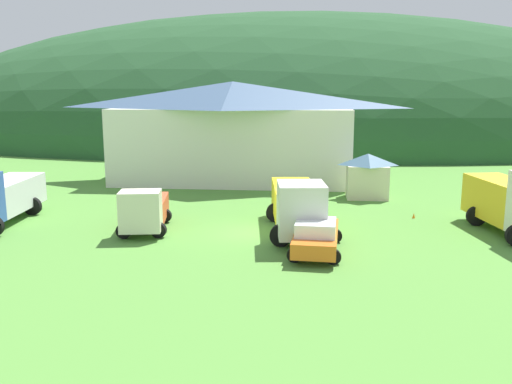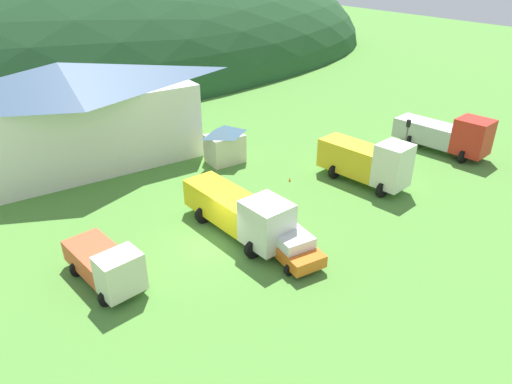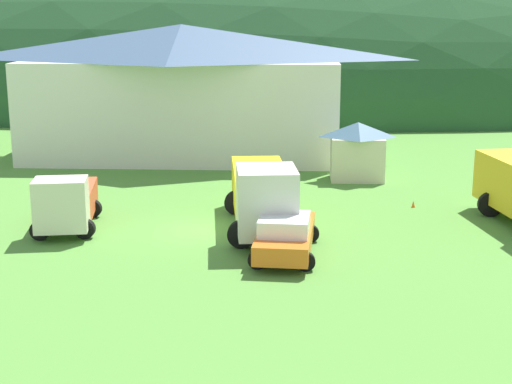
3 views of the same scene
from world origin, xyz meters
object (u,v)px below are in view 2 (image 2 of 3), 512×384
object	(u,v)px
service_pickup_orange	(287,243)
flatbed_truck_yellow	(241,211)
depot_building	(67,115)
traffic_light_east	(406,140)
play_shed_cream	(225,143)
crane_truck_red	(448,134)
light_truck_cream	(107,265)
heavy_rig_striped	(367,161)
traffic_cone_near_pickup	(290,181)

from	to	relation	value
service_pickup_orange	flatbed_truck_yellow	bearing A→B (deg)	-159.19
depot_building	flatbed_truck_yellow	bearing A→B (deg)	-70.95
traffic_light_east	flatbed_truck_yellow	bearing A→B (deg)	-177.03
service_pickup_orange	play_shed_cream	bearing A→B (deg)	168.37
traffic_light_east	crane_truck_red	bearing A→B (deg)	4.22
depot_building	light_truck_cream	distance (m)	16.90
play_shed_cream	flatbed_truck_yellow	world-z (taller)	play_shed_cream
heavy_rig_striped	flatbed_truck_yellow	bearing A→B (deg)	-96.04
flatbed_truck_yellow	light_truck_cream	bearing A→B (deg)	-94.97
crane_truck_red	service_pickup_orange	bearing A→B (deg)	-86.91
light_truck_cream	service_pickup_orange	size ratio (longest dim) A/B	1.06
flatbed_truck_yellow	service_pickup_orange	bearing A→B (deg)	10.35
traffic_light_east	heavy_rig_striped	bearing A→B (deg)	180.00
light_truck_cream	crane_truck_red	bearing A→B (deg)	83.30
depot_building	play_shed_cream	world-z (taller)	depot_building
depot_building	heavy_rig_striped	distance (m)	23.08
play_shed_cream	crane_truck_red	size ratio (longest dim) A/B	0.39
play_shed_cream	traffic_light_east	xyz separation A→B (m)	(10.68, -9.19, 0.93)
light_truck_cream	traffic_light_east	distance (m)	23.70
light_truck_cream	traffic_light_east	bearing A→B (deg)	82.94
heavy_rig_striped	service_pickup_orange	size ratio (longest dim) A/B	1.36
service_pickup_orange	traffic_light_east	size ratio (longest dim) A/B	1.26
play_shed_cream	traffic_cone_near_pickup	bearing A→B (deg)	-69.50
crane_truck_red	depot_building	bearing A→B (deg)	-128.46
light_truck_cream	traffic_light_east	size ratio (longest dim) A/B	1.34
heavy_rig_striped	traffic_light_east	bearing A→B (deg)	79.96
heavy_rig_striped	traffic_cone_near_pickup	xyz separation A→B (m)	(-4.48, 3.36, -1.82)
flatbed_truck_yellow	traffic_cone_near_pickup	distance (m)	8.23
heavy_rig_striped	traffic_light_east	distance (m)	4.08
depot_building	flatbed_truck_yellow	xyz separation A→B (m)	(5.60, -16.22, -2.61)
light_truck_cream	traffic_cone_near_pickup	xyz separation A→B (m)	(15.14, 4.36, -1.18)
crane_truck_red	traffic_light_east	bearing A→B (deg)	-95.25
depot_building	light_truck_cream	size ratio (longest dim) A/B	3.66
traffic_cone_near_pickup	light_truck_cream	bearing A→B (deg)	-163.92
depot_building	crane_truck_red	world-z (taller)	depot_building
crane_truck_red	traffic_light_east	xyz separation A→B (m)	(-6.01, -0.44, 0.87)
flatbed_truck_yellow	heavy_rig_striped	xyz separation A→B (m)	(11.40, 0.80, 0.22)
light_truck_cream	flatbed_truck_yellow	xyz separation A→B (m)	(8.22, 0.20, 0.42)
depot_building	traffic_cone_near_pickup	xyz separation A→B (m)	(12.52, -12.06, -4.21)
depot_building	traffic_light_east	world-z (taller)	depot_building
flatbed_truck_yellow	traffic_cone_near_pickup	xyz separation A→B (m)	(6.92, 4.16, -1.60)
light_truck_cream	traffic_cone_near_pickup	size ratio (longest dim) A/B	8.84
play_shed_cream	traffic_light_east	distance (m)	14.12
flatbed_truck_yellow	heavy_rig_striped	distance (m)	11.43
play_shed_cream	traffic_cone_near_pickup	xyz separation A→B (m)	(2.18, -5.83, -1.63)
play_shed_cream	crane_truck_red	world-z (taller)	crane_truck_red
flatbed_truck_yellow	heavy_rig_striped	world-z (taller)	heavy_rig_striped
service_pickup_orange	traffic_cone_near_pickup	distance (m)	9.57
heavy_rig_striped	crane_truck_red	bearing A→B (deg)	82.49
depot_building	service_pickup_orange	distance (m)	20.89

